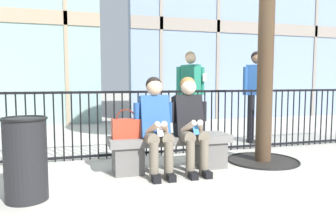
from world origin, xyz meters
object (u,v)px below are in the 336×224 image
object	(u,v)px
stone_bench	(170,149)
seated_person_with_phone	(156,122)
handbag_on_bench	(126,128)
trash_can	(26,158)
bystander_at_railing	(190,90)
bystander_further_back	(256,90)
seated_person_companion	(190,121)

from	to	relation	value
stone_bench	seated_person_with_phone	xyz separation A→B (m)	(-0.23, -0.13, 0.38)
seated_person_with_phone	handbag_on_bench	world-z (taller)	seated_person_with_phone
seated_person_with_phone	trash_can	bearing A→B (deg)	-160.15
seated_person_with_phone	trash_can	distance (m)	1.54
stone_bench	bystander_at_railing	distance (m)	2.09
bystander_at_railing	bystander_further_back	size ratio (longest dim) A/B	1.00
handbag_on_bench	trash_can	bearing A→B (deg)	-149.53
handbag_on_bench	bystander_further_back	size ratio (longest dim) A/B	0.21
seated_person_with_phone	bystander_at_railing	world-z (taller)	bystander_at_railing
seated_person_companion	trash_can	xyz separation A→B (m)	(-1.89, -0.52, -0.23)
trash_can	stone_bench	bearing A→B (deg)	21.27
handbag_on_bench	trash_can	size ratio (longest dim) A/B	0.45
seated_person_with_phone	seated_person_companion	size ratio (longest dim) A/B	1.00
seated_person_companion	bystander_at_railing	xyz separation A→B (m)	(0.70, 1.85, 0.35)
seated_person_with_phone	bystander_further_back	xyz separation A→B (m)	(2.34, 1.50, 0.35)
seated_person_companion	bystander_further_back	distance (m)	2.44
handbag_on_bench	bystander_at_railing	world-z (taller)	bystander_at_railing
seated_person_companion	bystander_further_back	world-z (taller)	bystander_further_back
seated_person_with_phone	trash_can	size ratio (longest dim) A/B	1.49
stone_bench	bystander_further_back	xyz separation A→B (m)	(2.11, 1.37, 0.73)
seated_person_companion	stone_bench	bearing A→B (deg)	150.42
handbag_on_bench	bystander_at_railing	xyz separation A→B (m)	(1.51, 1.73, 0.42)
seated_person_companion	handbag_on_bench	size ratio (longest dim) A/B	3.33
seated_person_with_phone	seated_person_companion	distance (m)	0.45
stone_bench	seated_person_companion	xyz separation A→B (m)	(0.23, -0.13, 0.38)
stone_bench	handbag_on_bench	xyz separation A→B (m)	(-0.58, -0.01, 0.31)
handbag_on_bench	bystander_at_railing	size ratio (longest dim) A/B	0.21
bystander_at_railing	stone_bench	bearing A→B (deg)	-118.35
seated_person_companion	bystander_further_back	xyz separation A→B (m)	(1.89, 1.50, 0.35)
seated_person_companion	bystander_further_back	size ratio (longest dim) A/B	0.71
bystander_further_back	trash_can	size ratio (longest dim) A/B	2.10
seated_person_companion	handbag_on_bench	world-z (taller)	seated_person_companion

